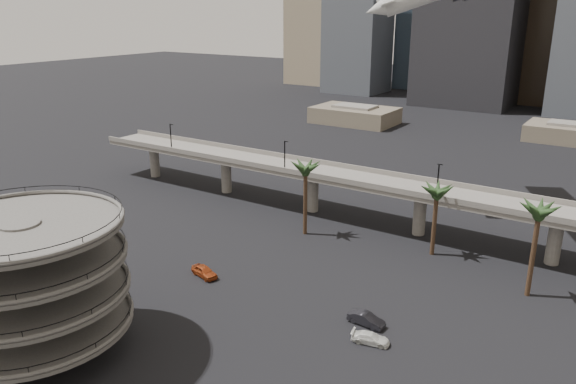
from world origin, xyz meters
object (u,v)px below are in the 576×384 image
Objects in this scene: parking_ramp at (28,276)px; car_a at (204,271)px; car_b at (366,319)px; overpass at (364,185)px; car_c at (370,338)px.

parking_ramp is 4.54× the size of car_a.
overpass is at bearing 30.15° from car_b.
parking_ramp reaches higher than car_c.
car_b reaches higher than car_c.
car_a is at bearing 72.63° from car_c.
car_b is (29.50, 26.47, -9.04)m from parking_ramp.
overpass is 28.15× the size of car_c.
car_b is 4.12m from car_c.
car_c is at bearing -80.18° from car_a.
car_c is at bearing -143.81° from car_b.
car_a is (3.24, 25.38, -9.00)m from parking_ramp.
car_b is at bearing -73.06° from car_a.
overpass is 26.78× the size of car_b.
car_a reaches higher than car_b.
overpass is 35.60m from car_a.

